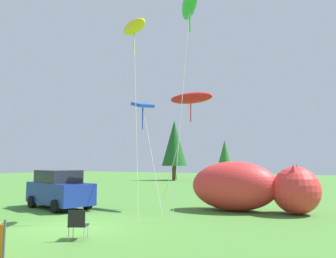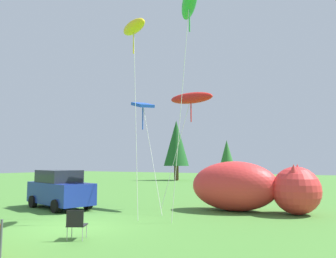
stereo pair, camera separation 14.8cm
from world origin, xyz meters
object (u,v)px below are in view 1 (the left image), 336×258
Objects in this scene: inflatable_cat at (250,188)px; kite_green_fish at (190,3)px; parked_car at (59,189)px; kite_yellow_hero at (134,28)px; folding_chair at (78,223)px; kite_red_lizard at (191,98)px; kite_blue_box at (143,107)px.

kite_green_fish reaches higher than inflatable_cat.
parked_car is 0.49× the size of kite_yellow_hero.
folding_chair is 9.76m from kite_red_lizard.
kite_green_fish is at bearing -64.76° from kite_red_lizard.
kite_blue_box reaches higher than parked_car.
kite_blue_box is at bearing 152.50° from kite_green_fish.
kite_red_lizard is at bearing 70.01° from kite_yellow_hero.
kite_green_fish reaches higher than kite_blue_box.
kite_blue_box is 3.98m from kite_yellow_hero.
inflatable_cat is at bearing 70.62° from kite_green_fish.
kite_yellow_hero reaches higher than parked_car.
folding_chair is 0.15× the size of inflatable_cat.
folding_chair is 9.95m from kite_green_fish.
kite_yellow_hero is at bearing -69.70° from kite_blue_box.
folding_chair is 9.56m from kite_yellow_hero.
kite_green_fish is at bearing 14.75° from parked_car.
kite_green_fish is at bearing -49.15° from folding_chair.
inflatable_cat is 0.98× the size of kite_red_lizard.
kite_yellow_hero is (0.68, -1.82, 3.47)m from kite_blue_box.
kite_red_lizard reaches higher than kite_blue_box.
kite_green_fish is (1.70, -3.61, 3.36)m from kite_red_lizard.
kite_blue_box is 5.68m from kite_green_fish.
kite_red_lizard is at bearing 41.00° from kite_blue_box.
parked_car is at bearing -163.32° from inflatable_cat.
kite_yellow_hero is at bearing 15.29° from parked_car.
kite_blue_box is (-5.00, -1.91, 4.17)m from inflatable_cat.
kite_blue_box is (3.97, 1.81, 4.32)m from parked_car.
inflatable_cat is 9.54m from kite_yellow_hero.
kite_green_fish is (7.63, -0.09, 8.22)m from parked_car.
parked_car is 9.07m from kite_yellow_hero.
kite_blue_box is at bearing 39.96° from parked_car.
kite_red_lizard is at bearing 115.24° from kite_green_fish.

